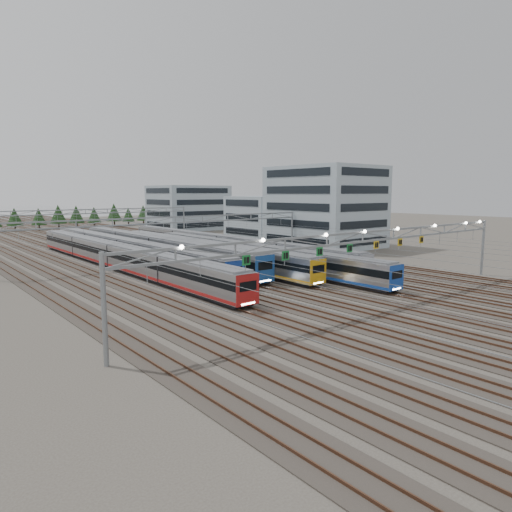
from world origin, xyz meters
TOP-DOWN VIEW (x-y plane):
  - ground at (0.00, 0.00)m, footprint 400.00×400.00m
  - track_bed at (0.00, 100.00)m, footprint 54.00×260.00m
  - train_a at (-11.25, 38.86)m, footprint 2.94×67.15m
  - train_b at (-6.75, 45.95)m, footprint 2.91×64.90m
  - train_c at (-2.25, 42.59)m, footprint 3.17×58.84m
  - train_d at (2.25, 34.98)m, footprint 2.87×53.46m
  - train_e at (6.75, 27.35)m, footprint 2.75×54.68m
  - train_f at (11.25, 41.88)m, footprint 2.77×68.62m
  - gantry_near at (-0.05, -0.12)m, footprint 56.36×0.61m
  - gantry_mid at (0.00, 40.00)m, footprint 56.36×0.36m
  - gantry_far at (0.00, 85.00)m, footprint 56.36×0.36m
  - depot_bldg_south at (37.41, 39.32)m, footprint 18.00×22.00m
  - depot_bldg_mid at (39.47, 63.52)m, footprint 14.00×16.00m
  - depot_bldg_north at (38.61, 100.11)m, footprint 22.00×18.00m
  - treeline at (5.40, 129.11)m, footprint 106.40×5.60m

SIDE VIEW (x-z plane):
  - ground at x=0.00m, z-range 0.00..0.00m
  - track_bed at x=0.00m, z-range -1.22..4.20m
  - train_e at x=6.75m, z-range 0.25..3.83m
  - train_f at x=11.25m, z-range 0.25..3.86m
  - train_d at x=2.25m, z-range 0.25..3.98m
  - train_b at x=-6.75m, z-range 0.25..4.04m
  - train_a at x=-11.25m, z-range 0.25..4.08m
  - train_c at x=-2.25m, z-range 0.25..4.39m
  - treeline at x=5.40m, z-range 0.72..7.74m
  - depot_bldg_mid at x=39.47m, z-range 0.00..11.02m
  - gantry_mid at x=0.00m, z-range 2.39..10.39m
  - gantry_far at x=0.00m, z-range 2.39..10.39m
  - gantry_near at x=-0.05m, z-range 3.05..11.13m
  - depot_bldg_north at x=38.61m, z-range 0.00..14.21m
  - depot_bldg_south at x=37.41m, z-range 0.00..17.69m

